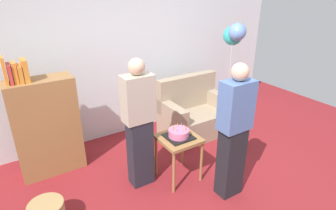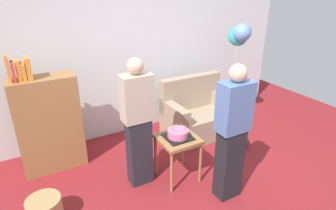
% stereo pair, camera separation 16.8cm
% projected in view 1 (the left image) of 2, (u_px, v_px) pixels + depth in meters
% --- Properties ---
extents(ground_plane, '(8.00, 8.00, 0.00)m').
position_uv_depth(ground_plane, '(201.00, 196.00, 3.43)').
color(ground_plane, maroon).
extents(wall_back, '(6.00, 0.10, 2.70)m').
position_uv_depth(wall_back, '(124.00, 53.00, 4.48)').
color(wall_back, silver).
rests_on(wall_back, ground_plane).
extents(couch, '(1.10, 0.70, 0.96)m').
position_uv_depth(couch, '(194.00, 114.00, 4.74)').
color(couch, gray).
rests_on(couch, ground_plane).
extents(bookshelf, '(0.80, 0.36, 1.62)m').
position_uv_depth(bookshelf, '(46.00, 126.00, 3.65)').
color(bookshelf, olive).
rests_on(bookshelf, ground_plane).
extents(side_table, '(0.48, 0.48, 0.60)m').
position_uv_depth(side_table, '(179.00, 144.00, 3.55)').
color(side_table, olive).
rests_on(side_table, ground_plane).
extents(birthday_cake, '(0.32, 0.32, 0.17)m').
position_uv_depth(birthday_cake, '(179.00, 134.00, 3.50)').
color(birthday_cake, black).
rests_on(birthday_cake, side_table).
extents(person_blowing_candles, '(0.36, 0.22, 1.63)m').
position_uv_depth(person_blowing_candles, '(139.00, 124.00, 3.35)').
color(person_blowing_candles, '#23232D').
rests_on(person_blowing_candles, ground_plane).
extents(person_holding_cake, '(0.36, 0.22, 1.63)m').
position_uv_depth(person_holding_cake, '(234.00, 132.00, 3.16)').
color(person_holding_cake, black).
rests_on(person_holding_cake, ground_plane).
extents(handbag, '(0.28, 0.14, 0.20)m').
position_uv_depth(handbag, '(239.00, 140.00, 4.44)').
color(handbag, '#473328').
rests_on(handbag, ground_plane).
extents(balloon_bunch, '(0.36, 0.45, 1.79)m').
position_uv_depth(balloon_bunch, '(235.00, 34.00, 4.58)').
color(balloon_bunch, silver).
rests_on(balloon_bunch, ground_plane).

